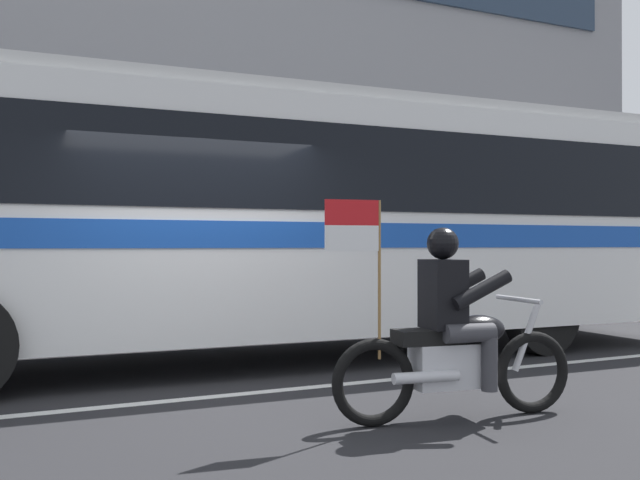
% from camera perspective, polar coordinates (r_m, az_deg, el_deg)
% --- Properties ---
extents(ground_plane, '(60.00, 60.00, 0.00)m').
position_cam_1_polar(ground_plane, '(7.33, -10.06, -11.58)').
color(ground_plane, black).
extents(sidewalk_curb, '(28.00, 3.80, 0.15)m').
position_cam_1_polar(sidewalk_curb, '(12.26, -16.39, -6.68)').
color(sidewalk_curb, gray).
rests_on(sidewalk_curb, ground_plane).
extents(lane_center_stripe, '(26.60, 0.14, 0.01)m').
position_cam_1_polar(lane_center_stripe, '(6.77, -8.69, -12.50)').
color(lane_center_stripe, silver).
rests_on(lane_center_stripe, ground_plane).
extents(office_building_facade, '(28.00, 0.89, 11.29)m').
position_cam_1_polar(office_building_facade, '(15.05, -17.76, 15.95)').
color(office_building_facade, gray).
rests_on(office_building_facade, ground_plane).
extents(transit_bus, '(11.62, 2.91, 3.22)m').
position_cam_1_polar(transit_bus, '(8.79, -3.20, 2.62)').
color(transit_bus, white).
rests_on(transit_bus, ground_plane).
extents(motorcycle_with_rider, '(2.18, 0.68, 1.78)m').
position_cam_1_polar(motorcycle_with_rider, '(5.84, 10.82, -7.84)').
color(motorcycle_with_rider, black).
rests_on(motorcycle_with_rider, ground_plane).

